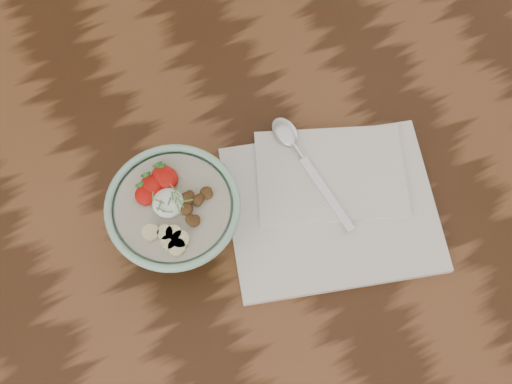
{
  "coord_description": "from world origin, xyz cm",
  "views": [
    {
      "loc": [
        -22.2,
        -39.31,
        168.35
      ],
      "look_at": [
        -6.81,
        -8.18,
        85.39
      ],
      "focal_mm": 50.0,
      "sensor_mm": 36.0,
      "label": 1
    }
  ],
  "objects": [
    {
      "name": "table",
      "position": [
        0.0,
        0.0,
        65.7
      ],
      "size": [
        160.0,
        90.0,
        75.0
      ],
      "color": "#341C0D",
      "rests_on": "ground"
    },
    {
      "name": "breakfast_bowl",
      "position": [
        -17.0,
        -4.85,
        80.91
      ],
      "size": [
        17.42,
        17.42,
        11.51
      ],
      "rotation": [
        0.0,
        0.0,
        -0.42
      ],
      "color": "#92C5A8",
      "rests_on": "table"
    },
    {
      "name": "napkin",
      "position": [
        3.84,
        -10.53,
        75.74
      ],
      "size": [
        34.17,
        30.5,
        1.76
      ],
      "rotation": [
        0.0,
        0.0,
        -0.3
      ],
      "color": "white",
      "rests_on": "table"
    },
    {
      "name": "spoon",
      "position": [
        2.81,
        -1.34,
        77.2
      ],
      "size": [
        3.8,
        20.06,
        1.04
      ],
      "rotation": [
        0.0,
        0.0,
        0.08
      ],
      "color": "silver",
      "rests_on": "napkin"
    }
  ]
}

